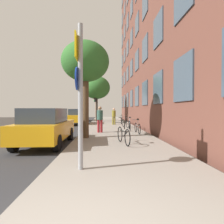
% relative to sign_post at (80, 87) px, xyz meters
% --- Properties ---
extents(ground_plane, '(41.80, 41.80, 0.00)m').
position_rel_sign_post_xyz_m(ground_plane, '(-2.25, 12.14, -2.13)').
color(ground_plane, '#332D28').
extents(road_asphalt, '(7.00, 38.00, 0.01)m').
position_rel_sign_post_xyz_m(road_asphalt, '(-4.35, 12.14, -2.13)').
color(road_asphalt, '#2D2D30').
rests_on(road_asphalt, ground).
extents(sidewalk, '(4.20, 38.00, 0.12)m').
position_rel_sign_post_xyz_m(sidewalk, '(1.25, 12.14, -2.07)').
color(sidewalk, gray).
rests_on(sidewalk, ground).
extents(building_facade, '(0.56, 27.00, 20.09)m').
position_rel_sign_post_xyz_m(building_facade, '(3.84, 11.64, 7.94)').
color(building_facade, brown).
rests_on(building_facade, ground).
extents(sign_post, '(0.15, 0.60, 3.55)m').
position_rel_sign_post_xyz_m(sign_post, '(0.00, 0.00, 0.00)').
color(sign_post, gray).
rests_on(sign_post, sidewalk).
extents(traffic_light, '(0.43, 0.24, 3.21)m').
position_rel_sign_post_xyz_m(traffic_light, '(-0.34, 17.72, 0.20)').
color(traffic_light, black).
rests_on(traffic_light, sidewalk).
extents(tree_near, '(2.45, 2.45, 4.97)m').
position_rel_sign_post_xyz_m(tree_near, '(-0.34, 4.98, 1.85)').
color(tree_near, '#4C3823').
rests_on(tree_near, sidewalk).
extents(tree_far, '(3.34, 3.34, 5.60)m').
position_rel_sign_post_xyz_m(tree_far, '(-0.26, 18.25, 2.15)').
color(tree_far, brown).
rests_on(tree_far, sidewalk).
extents(bicycle_0, '(0.49, 1.73, 0.98)m').
position_rel_sign_post_xyz_m(bicycle_0, '(1.44, 3.22, -1.63)').
color(bicycle_0, black).
rests_on(bicycle_0, sidewalk).
extents(bicycle_1, '(0.42, 1.63, 0.91)m').
position_rel_sign_post_xyz_m(bicycle_1, '(2.68, 6.63, -1.66)').
color(bicycle_1, black).
rests_on(bicycle_1, sidewalk).
extents(bicycle_2, '(0.42, 1.73, 0.93)m').
position_rel_sign_post_xyz_m(bicycle_2, '(2.47, 8.49, -1.65)').
color(bicycle_2, black).
rests_on(bicycle_2, sidewalk).
extents(bicycle_3, '(0.52, 1.68, 0.94)m').
position_rel_sign_post_xyz_m(bicycle_3, '(2.37, 10.22, -1.65)').
color(bicycle_3, black).
rests_on(bicycle_3, sidewalk).
extents(bicycle_4, '(0.44, 1.70, 0.91)m').
position_rel_sign_post_xyz_m(bicycle_4, '(2.46, 13.97, -1.66)').
color(bicycle_4, black).
rests_on(bicycle_4, sidewalk).
extents(pedestrian_0, '(0.45, 0.45, 1.65)m').
position_rel_sign_post_xyz_m(pedestrian_0, '(0.36, 7.10, -1.07)').
color(pedestrian_0, maroon).
rests_on(pedestrian_0, sidewalk).
extents(pedestrian_1, '(0.49, 0.49, 1.60)m').
position_rel_sign_post_xyz_m(pedestrian_1, '(1.59, 13.01, -1.10)').
color(pedestrian_1, olive).
rests_on(pedestrian_1, sidewalk).
extents(car_0, '(1.81, 4.07, 1.62)m').
position_rel_sign_post_xyz_m(car_0, '(-1.94, 3.63, -1.29)').
color(car_0, orange).
rests_on(car_0, road_asphalt).
extents(car_1, '(1.92, 4.01, 1.62)m').
position_rel_sign_post_xyz_m(car_1, '(-2.05, 14.47, -1.29)').
color(car_1, orange).
rests_on(car_1, road_asphalt).
extents(car_2, '(1.79, 4.02, 1.62)m').
position_rel_sign_post_xyz_m(car_2, '(-2.48, 20.23, -1.29)').
color(car_2, silver).
rests_on(car_2, road_asphalt).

